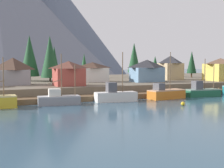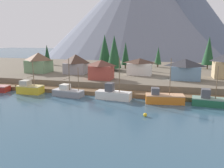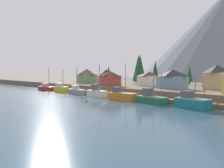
% 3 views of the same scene
% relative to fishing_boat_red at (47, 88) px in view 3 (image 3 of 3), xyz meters
% --- Properties ---
extents(ground_plane, '(400.00, 400.00, 1.00)m').
position_rel_fishing_boat_red_xyz_m(ground_plane, '(33.26, 22.34, -1.55)').
color(ground_plane, '#335166').
extents(dock, '(80.00, 4.00, 1.60)m').
position_rel_fishing_boat_red_xyz_m(dock, '(33.26, 4.33, -0.54)').
color(dock, brown).
rests_on(dock, ground_plane).
extents(shoreline_bank, '(400.00, 56.00, 2.50)m').
position_rel_fishing_boat_red_xyz_m(shoreline_bank, '(33.26, 34.34, 0.20)').
color(shoreline_bank, '#665B4C').
rests_on(shoreline_bank, ground_plane).
extents(fishing_boat_red, '(8.56, 4.29, 9.55)m').
position_rel_fishing_boat_red_xyz_m(fishing_boat_red, '(0.00, 0.00, 0.00)').
color(fishing_boat_red, maroon).
rests_on(fishing_boat_red, ground_plane).
extents(fishing_boat_yellow, '(6.32, 3.13, 8.61)m').
position_rel_fishing_boat_red_xyz_m(fishing_boat_yellow, '(10.81, 0.62, 0.24)').
color(fishing_boat_yellow, gold).
rests_on(fishing_boat_yellow, ground_plane).
extents(fishing_boat_grey, '(7.78, 3.73, 9.25)m').
position_rel_fishing_boat_red_xyz_m(fishing_boat_grey, '(21.52, 0.34, 0.01)').
color(fishing_boat_grey, gray).
rests_on(fishing_boat_grey, ground_plane).
extents(fishing_boat_white, '(8.42, 3.55, 9.71)m').
position_rel_fishing_boat_red_xyz_m(fishing_boat_white, '(32.91, 0.43, 0.16)').
color(fishing_boat_white, silver).
rests_on(fishing_boat_white, ground_plane).
extents(fishing_boat_orange, '(8.53, 4.13, 9.85)m').
position_rel_fishing_boat_red_xyz_m(fishing_boat_orange, '(44.46, 0.08, 0.09)').
color(fishing_boat_orange, '#CC6B1E').
rests_on(fishing_boat_orange, ground_plane).
extents(fishing_boat_green, '(8.14, 3.62, 8.47)m').
position_rel_fishing_boat_red_xyz_m(fishing_boat_green, '(54.14, 0.39, 0.08)').
color(fishing_boat_green, '#1E5B3D').
rests_on(fishing_boat_green, ground_plane).
extents(fishing_boat_teal, '(7.38, 4.09, 6.88)m').
position_rel_fishing_boat_red_xyz_m(fishing_boat_teal, '(65.00, 0.14, 0.21)').
color(fishing_boat_teal, '#196B70').
rests_on(fishing_boat_teal, ground_plane).
extents(house_grey, '(7.25, 5.83, 6.25)m').
position_rel_fishing_boat_red_xyz_m(house_grey, '(15.77, 19.21, 4.65)').
color(house_grey, gray).
rests_on(house_grey, shoreline_bank).
extents(house_blue, '(8.38, 5.44, 5.84)m').
position_rel_fishing_boat_red_xyz_m(house_blue, '(49.48, 16.54, 4.44)').
color(house_blue, '#6689A8').
rests_on(house_blue, shoreline_bank).
extents(house_white, '(7.87, 5.13, 5.19)m').
position_rel_fishing_boat_red_xyz_m(house_white, '(36.16, 21.99, 4.10)').
color(house_white, silver).
rests_on(house_white, shoreline_bank).
extents(house_green, '(7.57, 6.89, 6.60)m').
position_rel_fishing_boat_red_xyz_m(house_green, '(2.52, 18.79, 4.83)').
color(house_green, '#6B8E66').
rests_on(house_green, shoreline_bank).
extents(house_tan, '(6.14, 5.67, 7.10)m').
position_rel_fishing_boat_red_xyz_m(house_tan, '(60.59, 21.81, 5.08)').
color(house_tan, tan).
rests_on(house_tan, shoreline_bank).
extents(house_red, '(6.58, 5.30, 5.45)m').
position_rel_fishing_boat_red_xyz_m(house_red, '(26.72, 11.57, 4.24)').
color(house_red, '#9E4238').
rests_on(house_red, shoreline_bank).
extents(conifer_near_left, '(2.73, 2.73, 8.03)m').
position_rel_fishing_boat_red_xyz_m(conifer_near_left, '(40.69, 42.23, 6.02)').
color(conifer_near_left, '#4C3823').
rests_on(conifer_near_left, shoreline_bank).
extents(conifer_mid_left, '(5.07, 5.07, 12.36)m').
position_rel_fishing_boat_red_xyz_m(conifer_mid_left, '(26.32, 28.32, 8.16)').
color(conifer_mid_left, '#4C3823').
rests_on(conifer_mid_left, shoreline_bank).
extents(conifer_back_right, '(2.44, 2.44, 8.50)m').
position_rel_fishing_boat_red_xyz_m(conifer_back_right, '(-6.42, 39.98, 6.61)').
color(conifer_back_right, '#4C3823').
rests_on(conifer_back_right, shoreline_bank).
extents(conifer_centre, '(3.17, 3.17, 9.97)m').
position_rel_fishing_boat_red_xyz_m(conifer_centre, '(29.05, 34.95, 7.16)').
color(conifer_centre, '#4C3823').
rests_on(conifer_centre, shoreline_bank).
extents(conifer_far_left, '(5.21, 5.21, 12.63)m').
position_rel_fishing_boat_red_xyz_m(conifer_far_left, '(21.65, 32.62, 8.42)').
color(conifer_far_left, '#4C3823').
rests_on(conifer_far_left, shoreline_bank).
extents(channel_buoy, '(0.70, 0.70, 0.70)m').
position_rel_fishing_boat_red_xyz_m(channel_buoy, '(41.49, -9.78, -0.70)').
color(channel_buoy, gold).
rests_on(channel_buoy, ground_plane).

